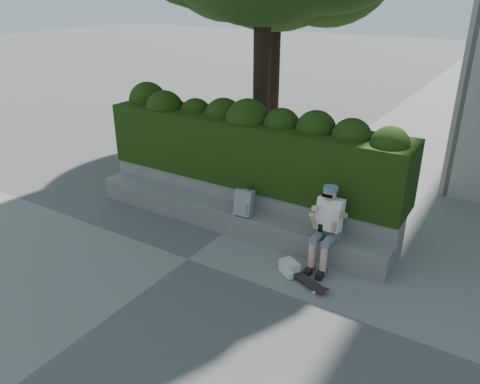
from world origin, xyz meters
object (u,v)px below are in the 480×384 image
Objects in this scene: person at (327,224)px; backpack_plaid at (244,203)px; skateboard at (307,281)px; backpack_ground at (289,267)px.

person reaches higher than backpack_plaid.
backpack_plaid is at bearing 177.93° from skateboard.
person reaches higher than skateboard.
person reaches higher than backpack_ground.
backpack_ground is at bearing -31.59° from backpack_plaid.
person is 1.61m from backpack_plaid.
backpack_plaid reaches higher than backpack_ground.
backpack_plaid reaches higher than skateboard.
backpack_ground is at bearing -125.39° from person.
person is at bearing -8.18° from backpack_plaid.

